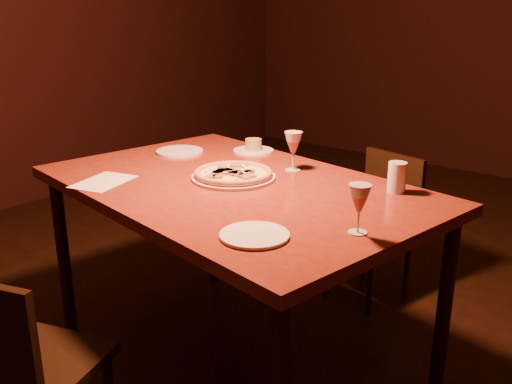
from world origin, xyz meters
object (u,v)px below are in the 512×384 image
Objects in this scene: dining_table at (234,201)px; chair_near at (18,368)px; chair_far at (377,218)px; pizza_plate at (233,174)px.

chair_near is (-0.08, -0.92, -0.31)m from dining_table.
pizza_plate is (-0.20, -0.93, 0.42)m from chair_far.
dining_table is 0.98m from chair_near.
dining_table is 1.05m from chair_far.
chair_near is 1.05m from pizza_plate.
dining_table is 0.11m from pizza_plate.
dining_table is at bearing -46.42° from pizza_plate.
pizza_plate reaches higher than chair_far.
dining_table reaches higher than chair_near.
pizza_plate reaches higher than chair_near.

